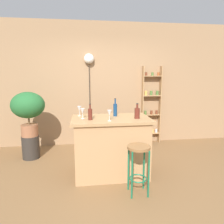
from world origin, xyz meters
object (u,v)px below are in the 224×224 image
wine_glass_center (79,109)px  spice_shelf (151,105)px  bottle_sauce_amber (115,109)px  bottle_spirits_clear (137,113)px  wine_glass_left (83,111)px  plant_stool (31,147)px  bar_stool (139,159)px  wine_glass_right (109,113)px  bottle_vinegar (90,114)px  pendant_globe_light (89,60)px  potted_plant (28,108)px

wine_glass_center → spice_shelf: bearing=37.3°
spice_shelf → bottle_sauce_amber: bearing=-128.0°
spice_shelf → wine_glass_center: 2.10m
bottle_spirits_clear → spice_shelf: bearing=64.7°
wine_glass_left → wine_glass_center: size_ratio=1.00×
bottle_spirits_clear → wine_glass_left: bearing=173.6°
spice_shelf → plant_stool: 2.81m
bottle_sauce_amber → wine_glass_left: 0.55m
plant_stool → bottle_spirits_clear: bearing=-26.8°
bar_stool → wine_glass_left: (-0.74, 0.65, 0.56)m
bar_stool → wine_glass_center: wine_glass_center is taller
bottle_spirits_clear → wine_glass_right: bearing=-165.5°
bar_stool → bottle_spirits_clear: size_ratio=2.87×
wine_glass_left → bottle_vinegar: bearing=-42.1°
bottle_spirits_clear → wine_glass_right: size_ratio=1.46×
wine_glass_center → pendant_globe_light: pendant_globe_light is taller
wine_glass_left → wine_glass_right: bearing=-28.1°
wine_glass_right → pendant_globe_light: 1.98m
bar_stool → wine_glass_right: bearing=128.1°
wine_glass_right → potted_plant: bearing=143.2°
spice_shelf → bottle_vinegar: bearing=-132.8°
wine_glass_center → wine_glass_right: same height
wine_glass_left → pendant_globe_light: pendant_globe_light is taller
wine_glass_left → pendant_globe_light: size_ratio=0.08×
potted_plant → bottle_vinegar: size_ratio=3.43×
plant_stool → potted_plant: (0.00, 0.00, 0.78)m
wine_glass_center → wine_glass_right: (0.45, -0.45, 0.00)m
plant_stool → wine_glass_left: (1.04, -0.86, 0.84)m
wine_glass_right → wine_glass_left: bearing=151.9°
spice_shelf → wine_glass_left: bearing=-136.8°
plant_stool → bottle_vinegar: size_ratio=1.80×
bottle_spirits_clear → bottle_sauce_amber: bottle_sauce_amber is taller
wine_glass_left → wine_glass_right: 0.45m
bottle_vinegar → wine_glass_left: 0.16m
plant_stool → wine_glass_center: size_ratio=2.75×
bottle_spirits_clear → wine_glass_right: (-0.45, -0.12, 0.03)m
wine_glass_center → potted_plant: bearing=147.7°
potted_plant → wine_glass_right: 1.79m
potted_plant → wine_glass_right: potted_plant is taller
plant_stool → potted_plant: bearing=0.0°
spice_shelf → wine_glass_right: 2.11m
bottle_spirits_clear → bar_stool: bearing=-101.3°
bottle_vinegar → wine_glass_left: bottle_vinegar is taller
plant_stool → wine_glass_center: (0.98, -0.62, 0.84)m
plant_stool → wine_glass_right: bearing=-36.8°
pendant_globe_light → plant_stool: bearing=-150.4°
spice_shelf → bottle_spirits_clear: size_ratio=7.61×
wine_glass_right → bar_stool: bearing=-51.9°
potted_plant → wine_glass_center: bearing=-32.3°
bar_stool → bottle_sauce_amber: (-0.20, 0.78, 0.56)m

